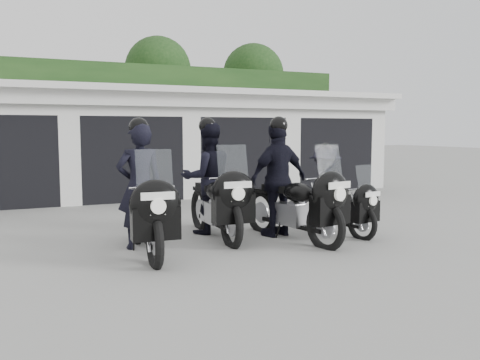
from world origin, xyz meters
name	(u,v)px	position (x,y,z in m)	size (l,w,h in m)	color
ground	(210,247)	(0.00, 0.00, 0.00)	(80.00, 80.00, 0.00)	gray
garage_block	(114,144)	(0.00, 8.06, 1.42)	(16.40, 6.80, 2.96)	silver
background_vegetation	(100,106)	(0.37, 12.92, 2.77)	(20.00, 3.90, 5.80)	#163413
police_bike_a	(144,198)	(-1.05, 0.04, 0.84)	(0.81, 2.43, 2.11)	black
police_bike_b	(212,184)	(0.35, 0.84, 0.90)	(0.99, 2.47, 2.15)	black
police_bike_c	(286,185)	(1.44, 0.11, 0.91)	(1.28, 2.45, 2.16)	black
police_bike_d	(331,193)	(2.43, 0.22, 0.71)	(1.08, 1.91, 1.67)	black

